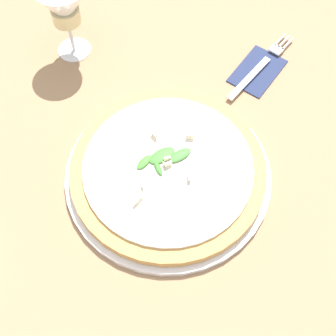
{
  "coord_description": "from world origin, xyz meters",
  "views": [
    {
      "loc": [
        -0.31,
        -0.17,
        0.69
      ],
      "look_at": [
        0.02,
        -0.01,
        0.03
      ],
      "focal_mm": 50.0,
      "sensor_mm": 36.0,
      "label": 1
    }
  ],
  "objects": [
    {
      "name": "pizza_arugula_main",
      "position": [
        0.02,
        -0.01,
        0.02
      ],
      "size": [
        0.34,
        0.34,
        0.05
      ],
      "color": "white",
      "rests_on": "ground_plane"
    },
    {
      "name": "wine_glass",
      "position": [
        0.2,
        0.29,
        0.11
      ],
      "size": [
        0.1,
        0.1,
        0.15
      ],
      "color": "white",
      "rests_on": "ground_plane"
    },
    {
      "name": "napkin",
      "position": [
        0.31,
        -0.06,
        0.0
      ],
      "size": [
        0.12,
        0.09,
        0.01
      ],
      "rotation": [
        0.0,
        0.0,
        -0.16
      ],
      "color": "navy",
      "rests_on": "ground_plane"
    },
    {
      "name": "fork",
      "position": [
        0.31,
        -0.06,
        0.01
      ],
      "size": [
        0.2,
        0.06,
        0.0
      ],
      "rotation": [
        0.0,
        0.0,
        -0.23
      ],
      "color": "silver",
      "rests_on": "ground_plane"
    },
    {
      "name": "ground_plane",
      "position": [
        0.0,
        0.0,
        0.0
      ],
      "size": [
        6.0,
        6.0,
        0.0
      ],
      "primitive_type": "plane",
      "color": "#9E7A56"
    }
  ]
}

